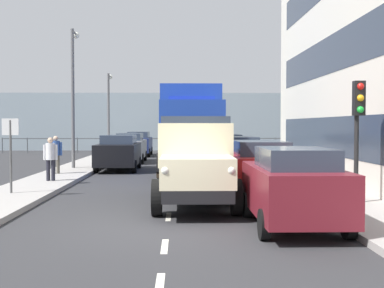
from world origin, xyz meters
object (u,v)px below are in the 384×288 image
(car_red_kerbside_1, at_px, (259,167))
(car_black_oppositeside_0, at_px, (119,152))
(lorry_cargo_blue, at_px, (190,128))
(lamp_post_far, at_px, (109,106))
(traffic_light_near, at_px, (358,115))
(lamp_post_promenade, at_px, (73,86))
(car_maroon_kerbside_near, at_px, (293,186))
(car_white_kerbside_3, at_px, (226,150))
(car_grey_oppositeside_1, at_px, (130,147))
(car_navy_oppositeside_2, at_px, (139,143))
(truck_vintage_cream, at_px, (195,163))
(pedestrian_couple_a, at_px, (51,155))
(street_sign, at_px, (11,142))
(car_silver_kerbside_2, at_px, (238,156))
(pedestrian_by_lamp, at_px, (56,152))

(car_red_kerbside_1, relative_size, car_black_oppositeside_0, 1.06)
(lorry_cargo_blue, height_order, lamp_post_far, lamp_post_far)
(traffic_light_near, distance_m, lamp_post_promenade, 15.10)
(car_maroon_kerbside_near, xyz_separation_m, car_white_kerbside_3, (-0.00, -15.78, 0.00))
(car_black_oppositeside_0, xyz_separation_m, lamp_post_promenade, (2.15, -0.02, 3.20))
(car_white_kerbside_3, distance_m, lamp_post_far, 10.95)
(lamp_post_far, bearing_deg, car_white_kerbside_3, 132.93)
(car_grey_oppositeside_1, height_order, car_navy_oppositeside_2, same)
(truck_vintage_cream, bearing_deg, traffic_light_near, 175.03)
(pedestrian_couple_a, distance_m, lamp_post_far, 15.81)
(lamp_post_promenade, xyz_separation_m, street_sign, (-0.03, 9.18, -2.41))
(car_white_kerbside_3, distance_m, car_black_oppositeside_0, 5.77)
(car_silver_kerbside_2, bearing_deg, car_maroon_kerbside_near, 90.00)
(pedestrian_by_lamp, relative_size, lamp_post_promenade, 0.24)
(pedestrian_couple_a, relative_size, street_sign, 0.71)
(lamp_post_promenade, bearing_deg, car_silver_kerbside_2, 156.23)
(pedestrian_by_lamp, height_order, traffic_light_near, traffic_light_near)
(traffic_light_near, bearing_deg, street_sign, -12.71)
(car_grey_oppositeside_1, height_order, pedestrian_by_lamp, pedestrian_by_lamp)
(car_black_oppositeside_0, relative_size, car_navy_oppositeside_2, 0.92)
(car_white_kerbside_3, distance_m, traffic_light_near, 13.66)
(lamp_post_far, bearing_deg, pedestrian_couple_a, 90.18)
(lorry_cargo_blue, bearing_deg, car_grey_oppositeside_1, -66.57)
(car_black_oppositeside_0, bearing_deg, street_sign, 76.96)
(lorry_cargo_blue, xyz_separation_m, car_grey_oppositeside_1, (3.42, -7.90, -1.18))
(car_maroon_kerbside_near, height_order, car_grey_oppositeside_1, same)
(truck_vintage_cream, bearing_deg, car_silver_kerbside_2, -104.75)
(car_white_kerbside_3, height_order, street_sign, street_sign)
(pedestrian_couple_a, relative_size, pedestrian_by_lamp, 1.00)
(lorry_cargo_blue, bearing_deg, car_navy_oppositeside_2, -76.39)
(car_red_kerbside_1, distance_m, car_white_kerbside_3, 11.03)
(lamp_post_promenade, bearing_deg, car_black_oppositeside_0, 179.60)
(car_black_oppositeside_0, relative_size, lamp_post_promenade, 0.62)
(pedestrian_by_lamp, bearing_deg, car_white_kerbside_3, -146.55)
(car_grey_oppositeside_1, xyz_separation_m, traffic_light_near, (-7.64, 16.89, 1.58))
(car_red_kerbside_1, bearing_deg, car_maroon_kerbside_near, 90.00)
(car_white_kerbside_3, bearing_deg, car_silver_kerbside_2, 90.00)
(car_silver_kerbside_2, xyz_separation_m, street_sign, (7.53, 5.85, 0.79))
(lorry_cargo_blue, xyz_separation_m, pedestrian_by_lamp, (5.70, 0.67, -0.99))
(car_black_oppositeside_0, distance_m, car_grey_oppositeside_1, 5.52)
(car_red_kerbside_1, bearing_deg, car_silver_kerbside_2, -90.00)
(car_grey_oppositeside_1, relative_size, car_navy_oppositeside_2, 0.98)
(car_navy_oppositeside_2, xyz_separation_m, pedestrian_by_lamp, (2.27, 14.82, 0.19))
(lorry_cargo_blue, bearing_deg, truck_vintage_cream, 89.74)
(pedestrian_by_lamp, xyz_separation_m, street_sign, (-0.15, 6.11, 0.60))
(car_maroon_kerbside_near, distance_m, lamp_post_promenade, 16.04)
(car_navy_oppositeside_2, height_order, lamp_post_far, lamp_post_far)
(lamp_post_promenade, distance_m, lamp_post_far, 9.82)
(car_red_kerbside_1, height_order, car_silver_kerbside_2, same)
(lorry_cargo_blue, distance_m, pedestrian_by_lamp, 5.82)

